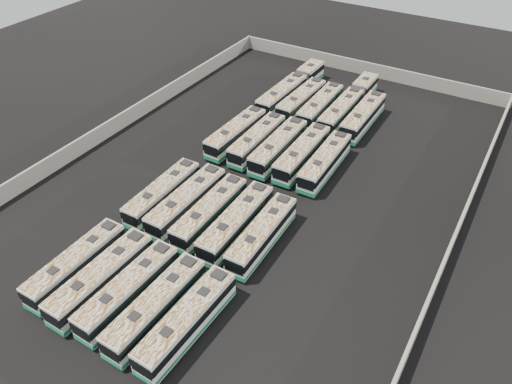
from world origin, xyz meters
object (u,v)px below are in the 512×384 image
object	(u,v)px
bus_midfront_right	(236,223)
bus_back_center	(320,106)
bus_back_far_left	(292,88)
bus_midfront_far_right	(262,235)
bus_midfront_left	(187,202)
bus_midback_far_right	(325,162)
bus_back_right	(349,103)
bus_front_left	(102,278)
bus_front_right	(156,307)
bus_midfront_center	(210,212)
bus_front_far_right	(187,321)
bus_midback_far_left	(236,133)
bus_midback_right	(302,154)
bus_front_far_left	(77,264)
bus_midback_center	(278,147)
bus_midfront_far_left	(163,194)
bus_back_left	(301,101)
bus_midback_left	(257,140)
bus_front_center	(129,290)
bus_back_far_right	(363,117)

from	to	relation	value
bus_midfront_right	bus_back_center	distance (m)	27.19
bus_back_far_left	bus_back_center	size ratio (longest dim) A/B	1.57
bus_midfront_far_right	bus_back_far_left	world-z (taller)	bus_back_far_left
bus_midfront_left	bus_midfront_right	size ratio (longest dim) A/B	1.00
bus_midback_far_right	bus_back_right	world-z (taller)	bus_back_right
bus_front_left	bus_front_right	xyz separation A→B (m)	(6.26, 0.03, -0.03)
bus_midfront_center	bus_midfront_left	bearing A→B (deg)	176.65
bus_front_far_right	bus_midback_far_left	size ratio (longest dim) A/B	0.99
bus_midfront_right	bus_midback_right	bearing A→B (deg)	88.82
bus_front_far_left	bus_front_right	xyz separation A→B (m)	(9.54, -0.07, 0.04)
bus_midfront_left	bus_midback_center	distance (m)	14.81
bus_midback_far_left	bus_front_right	bearing A→B (deg)	-69.36
bus_front_right	bus_midfront_far_left	size ratio (longest dim) A/B	1.02
bus_back_far_left	bus_back_left	xyz separation A→B (m)	(3.09, -2.92, -0.02)
bus_midback_far_right	bus_midback_far_left	bearing A→B (deg)	177.88
bus_midfront_right	bus_back_right	world-z (taller)	bus_midfront_right
bus_front_left	bus_front_far_left	bearing A→B (deg)	178.99
bus_midback_far_left	bus_midback_right	distance (m)	9.54
bus_midfront_far_left	bus_midback_center	xyz separation A→B (m)	(6.34, 14.62, 0.07)
bus_front_right	bus_midback_center	world-z (taller)	bus_midback_center
bus_midback_left	bus_back_center	bearing A→B (deg)	75.42
bus_midfront_far_left	bus_back_center	bearing A→B (deg)	75.99
bus_midfront_far_left	bus_back_right	bearing A→B (deg)	71.61
bus_midback_center	bus_midfront_left	bearing A→B (deg)	-103.19
bus_midfront_far_left	bus_back_right	world-z (taller)	bus_back_right
bus_front_center	bus_midback_center	world-z (taller)	bus_midback_center
bus_front_center	bus_midfront_far_left	bearing A→B (deg)	118.15
bus_midfront_far_right	bus_front_center	bearing A→B (deg)	-119.04
bus_midfront_left	bus_back_far_left	distance (m)	30.11
bus_midback_center	bus_back_far_right	world-z (taller)	bus_midback_center
bus_midback_far_left	bus_back_left	distance (m)	12.82
bus_front_left	bus_midfront_far_right	world-z (taller)	bus_front_left
bus_midfront_right	bus_midback_far_right	distance (m)	14.95
bus_midfront_far_left	bus_back_far_left	xyz separation A→B (m)	(0.10, 30.10, 0.04)
bus_back_left	bus_midfront_far_right	bearing A→B (deg)	-69.48
bus_midback_far_right	bus_back_center	distance (m)	13.93
bus_front_far_right	bus_midfront_far_right	distance (m)	12.22
bus_midfront_right	bus_midback_center	distance (m)	14.95
bus_front_center	bus_back_left	world-z (taller)	same
bus_midfront_far_right	bus_midback_far_right	distance (m)	14.73
bus_front_left	bus_midback_center	distance (m)	27.29
bus_midback_far_left	bus_back_right	size ratio (longest dim) A/B	0.65
bus_front_center	bus_midback_center	xyz separation A→B (m)	(0.10, 26.93, 0.05)
bus_front_right	bus_back_left	bearing A→B (deg)	99.74
bus_midfront_far_left	bus_back_center	xyz separation A→B (m)	(6.26, 26.99, 0.03)
bus_midfront_left	bus_midback_right	xyz separation A→B (m)	(6.37, 14.63, -0.00)
bus_front_far_right	bus_midfront_left	xyz separation A→B (m)	(-9.45, 12.48, 0.05)
bus_front_left	bus_back_center	size ratio (longest dim) A/B	1.02
bus_back_far_left	bus_front_far_right	bearing A→B (deg)	-72.54
bus_midfront_center	bus_midback_left	bearing A→B (deg)	101.14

